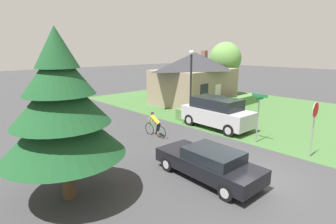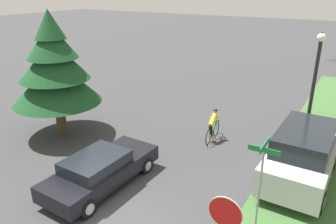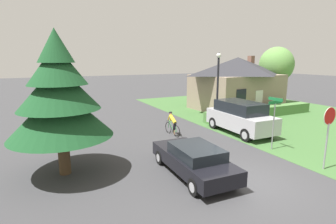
{
  "view_description": "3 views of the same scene",
  "coord_description": "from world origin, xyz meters",
  "px_view_note": "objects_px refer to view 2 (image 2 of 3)",
  "views": [
    {
      "loc": [
        -9.31,
        -4.55,
        5.08
      ],
      "look_at": [
        -0.12,
        5.26,
        1.88
      ],
      "focal_mm": 28.0,
      "sensor_mm": 36.0,
      "label": 1
    },
    {
      "loc": [
        5.67,
        -5.94,
        6.72
      ],
      "look_at": [
        -0.58,
        4.58,
        1.97
      ],
      "focal_mm": 35.0,
      "sensor_mm": 36.0,
      "label": 2
    },
    {
      "loc": [
        -6.83,
        -7.09,
        4.64
      ],
      "look_at": [
        -0.83,
        5.06,
        1.91
      ],
      "focal_mm": 28.0,
      "sensor_mm": 36.0,
      "label": 3
    }
  ],
  "objects_px": {
    "street_lamp": "(314,83)",
    "street_name_sign": "(262,170)",
    "sedan_left_lane": "(101,170)",
    "conifer_tall_near": "(55,68)",
    "parked_suv_right": "(303,155)",
    "cyclist": "(213,126)"
  },
  "relations": [
    {
      "from": "sedan_left_lane",
      "to": "street_name_sign",
      "type": "relative_size",
      "value": 1.66
    },
    {
      "from": "street_lamp",
      "to": "cyclist",
      "type": "bearing_deg",
      "value": -169.93
    },
    {
      "from": "cyclist",
      "to": "parked_suv_right",
      "type": "distance_m",
      "value": 4.37
    },
    {
      "from": "conifer_tall_near",
      "to": "street_name_sign",
      "type": "bearing_deg",
      "value": -9.33
    },
    {
      "from": "sedan_left_lane",
      "to": "conifer_tall_near",
      "type": "height_order",
      "value": "conifer_tall_near"
    },
    {
      "from": "cyclist",
      "to": "street_lamp",
      "type": "distance_m",
      "value": 4.61
    },
    {
      "from": "parked_suv_right",
      "to": "conifer_tall_near",
      "type": "bearing_deg",
      "value": 99.72
    },
    {
      "from": "sedan_left_lane",
      "to": "street_name_sign",
      "type": "height_order",
      "value": "street_name_sign"
    },
    {
      "from": "cyclist",
      "to": "street_name_sign",
      "type": "bearing_deg",
      "value": -146.87
    },
    {
      "from": "conifer_tall_near",
      "to": "parked_suv_right",
      "type": "bearing_deg",
      "value": 8.43
    },
    {
      "from": "sedan_left_lane",
      "to": "conifer_tall_near",
      "type": "xyz_separation_m",
      "value": [
        -4.69,
        2.46,
        2.55
      ]
    },
    {
      "from": "cyclist",
      "to": "street_lamp",
      "type": "relative_size",
      "value": 0.34
    },
    {
      "from": "parked_suv_right",
      "to": "street_name_sign",
      "type": "relative_size",
      "value": 1.74
    },
    {
      "from": "cyclist",
      "to": "conifer_tall_near",
      "type": "relative_size",
      "value": 0.3
    },
    {
      "from": "street_lamp",
      "to": "street_name_sign",
      "type": "xyz_separation_m",
      "value": [
        -0.41,
        -5.37,
        -1.23
      ]
    },
    {
      "from": "sedan_left_lane",
      "to": "street_name_sign",
      "type": "bearing_deg",
      "value": -79.46
    },
    {
      "from": "sedan_left_lane",
      "to": "street_lamp",
      "type": "relative_size",
      "value": 0.89
    },
    {
      "from": "sedan_left_lane",
      "to": "parked_suv_right",
      "type": "bearing_deg",
      "value": -54.11
    },
    {
      "from": "street_name_sign",
      "to": "sedan_left_lane",
      "type": "bearing_deg",
      "value": -171.29
    },
    {
      "from": "conifer_tall_near",
      "to": "street_lamp",
      "type": "bearing_deg",
      "value": 19.64
    },
    {
      "from": "street_name_sign",
      "to": "cyclist",
      "type": "bearing_deg",
      "value": 126.45
    },
    {
      "from": "street_lamp",
      "to": "street_name_sign",
      "type": "distance_m",
      "value": 5.52
    }
  ]
}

